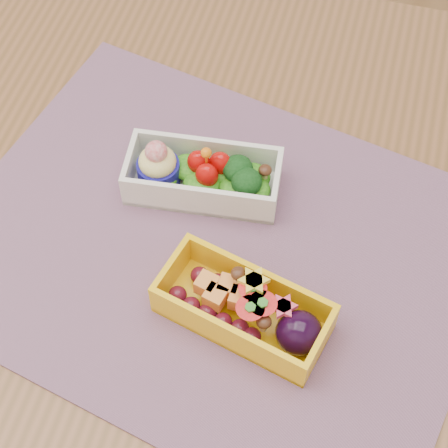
% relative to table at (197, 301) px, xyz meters
% --- Properties ---
extents(table, '(1.20, 0.80, 0.75)m').
position_rel_table_xyz_m(table, '(0.00, 0.00, 0.00)').
color(table, brown).
rests_on(table, ground).
extents(placemat, '(0.55, 0.47, 0.00)m').
position_rel_table_xyz_m(placemat, '(0.02, 0.01, 0.10)').
color(placemat, gray).
rests_on(placemat, table).
extents(bento_white, '(0.15, 0.08, 0.06)m').
position_rel_table_xyz_m(bento_white, '(-0.01, 0.07, 0.12)').
color(bento_white, white).
rests_on(bento_white, placemat).
extents(bento_yellow, '(0.16, 0.10, 0.05)m').
position_rel_table_xyz_m(bento_yellow, '(0.07, -0.06, 0.12)').
color(bento_yellow, yellow).
rests_on(bento_yellow, placemat).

